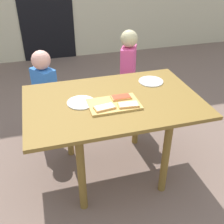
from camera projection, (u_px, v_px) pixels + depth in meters
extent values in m
plane|color=#715B50|center=(113.00, 170.00, 2.54)|extent=(16.00, 16.00, 0.00)
cube|color=black|center=(44.00, 0.00, 4.43)|extent=(0.90, 0.02, 2.00)
cube|color=brown|center=(113.00, 101.00, 2.15)|extent=(1.37, 0.89, 0.03)
cylinder|color=brown|center=(81.00, 174.00, 1.99)|extent=(0.06, 0.06, 0.72)
cylinder|color=brown|center=(166.00, 157.00, 2.15)|extent=(0.06, 0.06, 0.72)
cylinder|color=brown|center=(68.00, 124.00, 2.54)|extent=(0.06, 0.06, 0.72)
cylinder|color=brown|center=(136.00, 113.00, 2.70)|extent=(0.06, 0.06, 0.72)
cube|color=tan|center=(114.00, 104.00, 2.07)|extent=(0.39, 0.25, 0.02)
cube|color=#DC9952|center=(128.00, 105.00, 2.03)|extent=(0.16, 0.10, 0.01)
cube|color=beige|center=(128.00, 104.00, 2.03)|extent=(0.15, 0.09, 0.00)
cube|color=#DC9952|center=(121.00, 97.00, 2.13)|extent=(0.16, 0.08, 0.01)
cube|color=#C84023|center=(121.00, 96.00, 2.12)|extent=(0.14, 0.07, 0.00)
cube|color=#DC9952|center=(105.00, 108.00, 2.00)|extent=(0.17, 0.10, 0.01)
cube|color=beige|center=(105.00, 107.00, 1.99)|extent=(0.15, 0.09, 0.00)
cylinder|color=white|center=(81.00, 102.00, 2.10)|extent=(0.22, 0.22, 0.01)
cylinder|color=white|center=(151.00, 81.00, 2.41)|extent=(0.22, 0.22, 0.01)
cylinder|color=#483672|center=(45.00, 116.00, 2.95)|extent=(0.09, 0.09, 0.40)
cylinder|color=#483672|center=(54.00, 120.00, 2.88)|extent=(0.09, 0.09, 0.40)
cube|color=blue|center=(45.00, 86.00, 2.71)|extent=(0.25, 0.28, 0.36)
sphere|color=#E7A694|center=(41.00, 60.00, 2.57)|extent=(0.18, 0.18, 0.18)
cylinder|color=#223B4B|center=(128.00, 95.00, 3.20)|extent=(0.09, 0.09, 0.55)
cylinder|color=#223B4B|center=(126.00, 101.00, 3.08)|extent=(0.09, 0.09, 0.55)
cube|color=#E54C8C|center=(128.00, 62.00, 2.91)|extent=(0.23, 0.28, 0.32)
sphere|color=#C5B889|center=(129.00, 39.00, 2.77)|extent=(0.18, 0.18, 0.18)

